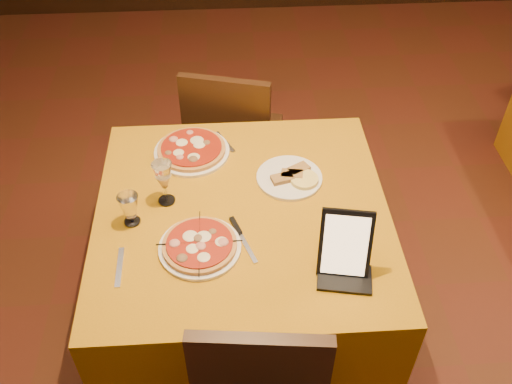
{
  "coord_description": "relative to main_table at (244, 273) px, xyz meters",
  "views": [
    {
      "loc": [
        -0.62,
        -1.23,
        2.27
      ],
      "look_at": [
        -0.52,
        0.25,
        0.86
      ],
      "focal_mm": 40.0,
      "sensor_mm": 36.0,
      "label": 1
    }
  ],
  "objects": [
    {
      "name": "floor",
      "position": [
        0.57,
        -0.27,
        -0.38
      ],
      "size": [
        6.0,
        7.0,
        0.01
      ],
      "primitive_type": "cube",
      "color": "#5E2D19",
      "rests_on": "ground"
    },
    {
      "name": "main_table",
      "position": [
        0.0,
        0.0,
        0.0
      ],
      "size": [
        1.1,
        1.1,
        0.75
      ],
      "primitive_type": "cube",
      "color": "#BA7B0B",
      "rests_on": "floor"
    },
    {
      "name": "chair_main_far",
      "position": [
        0.0,
        0.84,
        0.08
      ],
      "size": [
        0.58,
        0.58,
        0.91
      ],
      "primitive_type": null,
      "rotation": [
        0.0,
        0.0,
        2.88
      ],
      "color": "black",
      "rests_on": "floor"
    },
    {
      "name": "pizza_near",
      "position": [
        -0.16,
        -0.18,
        0.39
      ],
      "size": [
        0.29,
        0.29,
        0.03
      ],
      "rotation": [
        0.0,
        0.0,
        -0.14
      ],
      "color": "white",
      "rests_on": "main_table"
    },
    {
      "name": "pizza_far",
      "position": [
        -0.19,
        0.35,
        0.39
      ],
      "size": [
        0.31,
        0.31,
        0.03
      ],
      "rotation": [
        0.0,
        0.0,
        0.25
      ],
      "color": "white",
      "rests_on": "main_table"
    },
    {
      "name": "cutlet_dish",
      "position": [
        0.19,
        0.16,
        0.39
      ],
      "size": [
        0.26,
        0.26,
        0.03
      ],
      "rotation": [
        0.0,
        0.0,
        0.31
      ],
      "color": "white",
      "rests_on": "main_table"
    },
    {
      "name": "wine_glass",
      "position": [
        -0.29,
        0.07,
        0.47
      ],
      "size": [
        0.09,
        0.09,
        0.19
      ],
      "primitive_type": null,
      "rotation": [
        0.0,
        0.0,
        -0.34
      ],
      "color": "#F4D28A",
      "rests_on": "main_table"
    },
    {
      "name": "water_glass",
      "position": [
        -0.41,
        -0.04,
        0.44
      ],
      "size": [
        0.08,
        0.08,
        0.13
      ],
      "primitive_type": null,
      "rotation": [
        0.0,
        0.0,
        -0.08
      ],
      "color": "white",
      "rests_on": "main_table"
    },
    {
      "name": "tablet",
      "position": [
        0.32,
        -0.29,
        0.49
      ],
      "size": [
        0.19,
        0.13,
        0.23
      ],
      "primitive_type": "cube",
      "rotation": [
        -0.35,
        0.0,
        -0.19
      ],
      "color": "black",
      "rests_on": "main_table"
    },
    {
      "name": "knife",
      "position": [
        0.0,
        -0.17,
        0.38
      ],
      "size": [
        0.08,
        0.2,
        0.01
      ],
      "primitive_type": "cube",
      "rotation": [
        0.0,
        0.0,
        1.92
      ],
      "color": "silver",
      "rests_on": "main_table"
    },
    {
      "name": "fork_near",
      "position": [
        -0.43,
        -0.25,
        0.38
      ],
      "size": [
        0.02,
        0.17,
        0.01
      ],
      "primitive_type": "cube",
      "rotation": [
        0.0,
        0.0,
        1.59
      ],
      "color": "#B5B4BB",
      "rests_on": "main_table"
    },
    {
      "name": "fork_far",
      "position": [
        -0.06,
        0.41,
        0.38
      ],
      "size": [
        0.09,
        0.15,
        0.01
      ],
      "primitive_type": "cube",
      "rotation": [
        0.0,
        0.0,
        2.03
      ],
      "color": "#B5B7BC",
      "rests_on": "main_table"
    }
  ]
}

